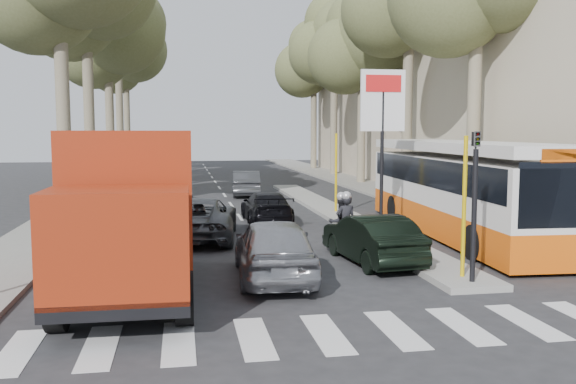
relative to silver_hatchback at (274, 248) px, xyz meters
name	(u,v)px	position (x,y,z in m)	size (l,w,h in m)	color
ground	(320,279)	(1.10, -0.16, -0.77)	(120.00, 120.00, 0.00)	#28282B
sidewalk_right	(361,184)	(9.70, 24.84, -0.71)	(3.20, 70.00, 0.12)	gray
median_left	(110,184)	(-6.90, 27.84, -0.71)	(2.40, 64.00, 0.12)	gray
traffic_island	(336,213)	(4.35, 10.84, -0.69)	(1.50, 26.00, 0.16)	gray
building_far	(411,77)	(16.60, 33.84, 7.23)	(11.00, 20.00, 16.00)	#B7A88E
billboard	(382,128)	(4.35, 4.84, 2.94)	(1.50, 12.10, 5.60)	yellow
traffic_light_island	(475,181)	(4.35, -1.66, 1.72)	(0.16, 0.41, 3.60)	black
tree_l_c	(110,33)	(-6.67, 27.95, 9.27)	(7.40, 7.20, 13.71)	#6B604C
tree_l_d	(119,27)	(-6.77, 35.95, 10.99)	(7.40, 7.20, 15.66)	#6B604C
tree_l_e	(127,53)	(-6.87, 43.95, 9.96)	(7.40, 7.20, 14.49)	#6B604C
tree_r_c	(364,40)	(10.13, 25.95, 8.92)	(7.40, 7.20, 13.32)	#6B604C
tree_r_d	(336,37)	(10.23, 33.95, 10.30)	(7.40, 7.20, 14.88)	#6B604C
tree_r_e	(315,58)	(10.33, 41.95, 9.61)	(7.40, 7.20, 14.10)	#6B604C
silver_hatchback	(274,248)	(0.00, 0.00, 0.00)	(1.82, 4.51, 1.54)	#A2A3A9
dark_hatchback	(372,239)	(2.90, 1.34, -0.09)	(1.43, 4.11, 1.35)	black
queue_car_a	(200,218)	(-1.61, 5.84, -0.07)	(2.33, 5.06, 1.41)	#4C4F54
queue_car_b	(266,207)	(1.09, 9.14, -0.15)	(1.73, 4.24, 1.23)	black
queue_car_c	(177,191)	(-2.40, 16.66, -0.18)	(1.38, 3.44, 1.17)	gray
queue_car_d	(246,183)	(1.39, 19.34, -0.08)	(1.46, 4.20, 1.38)	#47494E
queue_car_e	(121,208)	(-4.45, 8.84, -0.01)	(2.12, 5.20, 1.51)	black
red_truck	(133,208)	(-3.28, -0.72, 1.14)	(2.70, 6.82, 3.62)	black
city_bus	(462,186)	(7.30, 5.03, 0.96)	(3.37, 12.56, 3.28)	#E6580C
motorcycle	(343,224)	(2.57, 3.07, 0.07)	(0.84, 2.15, 1.83)	black
pedestrian_near	(541,211)	(9.37, 3.55, 0.23)	(1.02, 0.50, 1.75)	#392F47
pedestrian_far	(426,189)	(8.30, 10.52, 0.32)	(1.25, 0.55, 1.93)	brown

